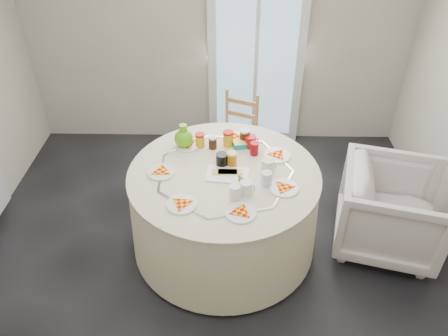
{
  "coord_description": "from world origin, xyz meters",
  "views": [
    {
      "loc": [
        0.15,
        -2.37,
        2.77
      ],
      "look_at": [
        0.1,
        0.28,
        0.8
      ],
      "focal_mm": 35.0,
      "sensor_mm": 36.0,
      "label": 1
    }
  ],
  "objects_px": {
    "armchair": "(391,208)",
    "green_pitcher": "(184,135)",
    "table": "(224,210)",
    "wooden_chair": "(236,132)"
  },
  "relations": [
    {
      "from": "wooden_chair",
      "to": "green_pitcher",
      "type": "bearing_deg",
      "value": -98.6
    },
    {
      "from": "armchair",
      "to": "green_pitcher",
      "type": "xyz_separation_m",
      "value": [
        -1.7,
        0.32,
        0.48
      ]
    },
    {
      "from": "table",
      "to": "armchair",
      "type": "relative_size",
      "value": 1.87
    },
    {
      "from": "green_pitcher",
      "to": "table",
      "type": "bearing_deg",
      "value": -69.48
    },
    {
      "from": "wooden_chair",
      "to": "green_pitcher",
      "type": "xyz_separation_m",
      "value": [
        -0.43,
        -0.71,
        0.4
      ]
    },
    {
      "from": "table",
      "to": "green_pitcher",
      "type": "height_order",
      "value": "green_pitcher"
    },
    {
      "from": "wooden_chair",
      "to": "green_pitcher",
      "type": "distance_m",
      "value": 0.92
    },
    {
      "from": "wooden_chair",
      "to": "armchair",
      "type": "height_order",
      "value": "wooden_chair"
    },
    {
      "from": "wooden_chair",
      "to": "green_pitcher",
      "type": "relative_size",
      "value": 4.2
    },
    {
      "from": "armchair",
      "to": "green_pitcher",
      "type": "bearing_deg",
      "value": 93.89
    }
  ]
}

